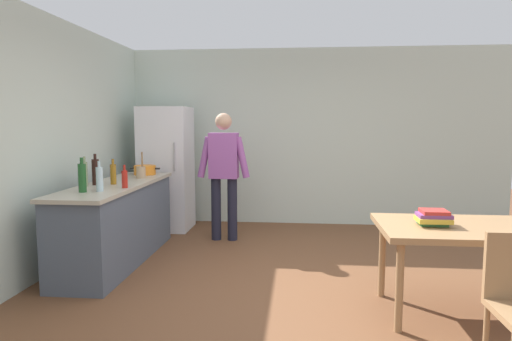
{
  "coord_description": "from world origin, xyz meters",
  "views": [
    {
      "loc": [
        0.03,
        -3.96,
        1.58
      ],
      "look_at": [
        -0.44,
        1.0,
        1.04
      ],
      "focal_mm": 31.24,
      "sensor_mm": 36.0,
      "label": 1
    }
  ],
  "objects_px": {
    "cooking_pot": "(145,170)",
    "bottle_oil_amber": "(113,174)",
    "bottle_vinegar_tall": "(85,174)",
    "bottle_water_clear": "(100,179)",
    "refrigerator": "(166,169)",
    "book_stack": "(433,218)",
    "bottle_wine_green": "(82,177)",
    "utensil_jar": "(141,172)",
    "dining_table": "(467,235)",
    "bottle_wine_dark": "(96,172)",
    "bottle_sauce_red": "(125,179)",
    "person": "(224,168)"
  },
  "relations": [
    {
      "from": "cooking_pot",
      "to": "bottle_oil_amber",
      "type": "bearing_deg",
      "value": -92.04
    },
    {
      "from": "bottle_vinegar_tall",
      "to": "bottle_water_clear",
      "type": "bearing_deg",
      "value": -45.19
    },
    {
      "from": "refrigerator",
      "to": "book_stack",
      "type": "distance_m",
      "value": 4.06
    },
    {
      "from": "cooking_pot",
      "to": "book_stack",
      "type": "relative_size",
      "value": 1.5
    },
    {
      "from": "cooking_pot",
      "to": "bottle_wine_green",
      "type": "height_order",
      "value": "bottle_wine_green"
    },
    {
      "from": "bottle_oil_amber",
      "to": "book_stack",
      "type": "xyz_separation_m",
      "value": [
        3.12,
        -1.04,
        -0.2
      ]
    },
    {
      "from": "utensil_jar",
      "to": "bottle_vinegar_tall",
      "type": "height_order",
      "value": "same"
    },
    {
      "from": "bottle_oil_amber",
      "to": "dining_table",
      "type": "bearing_deg",
      "value": -16.78
    },
    {
      "from": "bottle_wine_dark",
      "to": "bottle_oil_amber",
      "type": "relative_size",
      "value": 1.21
    },
    {
      "from": "utensil_jar",
      "to": "bottle_water_clear",
      "type": "xyz_separation_m",
      "value": [
        -0.04,
        -1.05,
        0.05
      ]
    },
    {
      "from": "refrigerator",
      "to": "utensil_jar",
      "type": "bearing_deg",
      "value": -88.85
    },
    {
      "from": "utensil_jar",
      "to": "bottle_wine_green",
      "type": "height_order",
      "value": "bottle_wine_green"
    },
    {
      "from": "book_stack",
      "to": "utensil_jar",
      "type": "bearing_deg",
      "value": 152.12
    },
    {
      "from": "bottle_water_clear",
      "to": "bottle_sauce_red",
      "type": "bearing_deg",
      "value": 57.81
    },
    {
      "from": "utensil_jar",
      "to": "cooking_pot",
      "type": "bearing_deg",
      "value": 102.51
    },
    {
      "from": "bottle_oil_amber",
      "to": "bottle_sauce_red",
      "type": "bearing_deg",
      "value": -47.29
    },
    {
      "from": "person",
      "to": "bottle_oil_amber",
      "type": "distance_m",
      "value": 1.53
    },
    {
      "from": "cooking_pot",
      "to": "utensil_jar",
      "type": "relative_size",
      "value": 1.25
    },
    {
      "from": "bottle_wine_green",
      "to": "bottle_oil_amber",
      "type": "xyz_separation_m",
      "value": [
        0.07,
        0.57,
        -0.03
      ]
    },
    {
      "from": "dining_table",
      "to": "utensil_jar",
      "type": "bearing_deg",
      "value": 154.32
    },
    {
      "from": "bottle_wine_dark",
      "to": "book_stack",
      "type": "xyz_separation_m",
      "value": [
        3.29,
        -0.97,
        -0.23
      ]
    },
    {
      "from": "refrigerator",
      "to": "bottle_sauce_red",
      "type": "distance_m",
      "value": 1.93
    },
    {
      "from": "bottle_wine_dark",
      "to": "bottle_sauce_red",
      "type": "bearing_deg",
      "value": -24.88
    },
    {
      "from": "person",
      "to": "cooking_pot",
      "type": "xyz_separation_m",
      "value": [
        -1.01,
        -0.21,
        -0.02
      ]
    },
    {
      "from": "dining_table",
      "to": "bottle_sauce_red",
      "type": "height_order",
      "value": "bottle_sauce_red"
    },
    {
      "from": "bottle_wine_green",
      "to": "bottle_wine_dark",
      "type": "bearing_deg",
      "value": 101.58
    },
    {
      "from": "cooking_pot",
      "to": "utensil_jar",
      "type": "xyz_separation_m",
      "value": [
        0.08,
        -0.37,
        0.02
      ]
    },
    {
      "from": "bottle_vinegar_tall",
      "to": "book_stack",
      "type": "xyz_separation_m",
      "value": [
        3.34,
        -0.84,
        -0.22
      ]
    },
    {
      "from": "refrigerator",
      "to": "utensil_jar",
      "type": "distance_m",
      "value": 1.13
    },
    {
      "from": "refrigerator",
      "to": "dining_table",
      "type": "xyz_separation_m",
      "value": [
        3.3,
        -2.7,
        -0.23
      ]
    },
    {
      "from": "cooking_pot",
      "to": "bottle_vinegar_tall",
      "type": "relative_size",
      "value": 1.25
    },
    {
      "from": "dining_table",
      "to": "book_stack",
      "type": "height_order",
      "value": "book_stack"
    },
    {
      "from": "refrigerator",
      "to": "bottle_water_clear",
      "type": "height_order",
      "value": "refrigerator"
    },
    {
      "from": "person",
      "to": "utensil_jar",
      "type": "distance_m",
      "value": 1.09
    },
    {
      "from": "person",
      "to": "dining_table",
      "type": "height_order",
      "value": "person"
    },
    {
      "from": "book_stack",
      "to": "bottle_water_clear",
      "type": "bearing_deg",
      "value": 169.96
    },
    {
      "from": "dining_table",
      "to": "refrigerator",
      "type": "bearing_deg",
      "value": 140.71
    },
    {
      "from": "bottle_wine_green",
      "to": "book_stack",
      "type": "height_order",
      "value": "bottle_wine_green"
    },
    {
      "from": "refrigerator",
      "to": "utensil_jar",
      "type": "height_order",
      "value": "refrigerator"
    },
    {
      "from": "person",
      "to": "bottle_vinegar_tall",
      "type": "height_order",
      "value": "person"
    },
    {
      "from": "utensil_jar",
      "to": "bottle_wine_green",
      "type": "xyz_separation_m",
      "value": [
        -0.18,
        -1.12,
        0.07
      ]
    },
    {
      "from": "bottle_wine_dark",
      "to": "cooking_pot",
      "type": "bearing_deg",
      "value": 78.21
    },
    {
      "from": "bottle_vinegar_tall",
      "to": "bottle_wine_green",
      "type": "distance_m",
      "value": 0.41
    },
    {
      "from": "cooking_pot",
      "to": "bottle_water_clear",
      "type": "bearing_deg",
      "value": -88.36
    },
    {
      "from": "cooking_pot",
      "to": "book_stack",
      "type": "height_order",
      "value": "cooking_pot"
    },
    {
      "from": "bottle_water_clear",
      "to": "bottle_wine_dark",
      "type": "xyz_separation_m",
      "value": [
        -0.25,
        0.43,
        0.02
      ]
    },
    {
      "from": "person",
      "to": "cooking_pot",
      "type": "distance_m",
      "value": 1.03
    },
    {
      "from": "bottle_water_clear",
      "to": "book_stack",
      "type": "distance_m",
      "value": 3.1
    },
    {
      "from": "dining_table",
      "to": "utensil_jar",
      "type": "distance_m",
      "value": 3.65
    },
    {
      "from": "cooking_pot",
      "to": "utensil_jar",
      "type": "bearing_deg",
      "value": -77.49
    }
  ]
}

